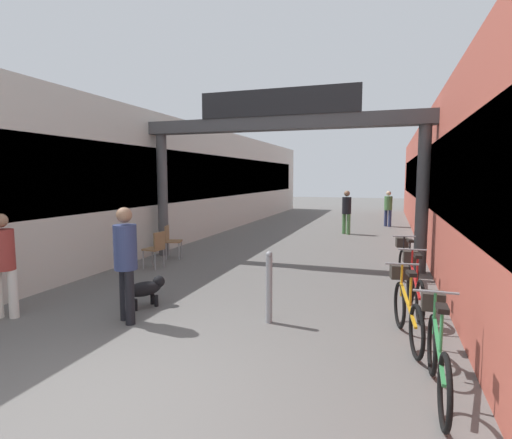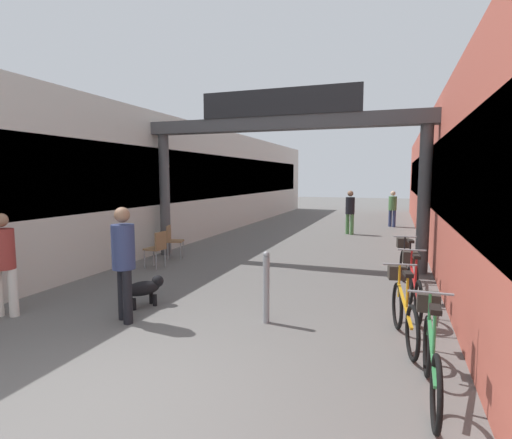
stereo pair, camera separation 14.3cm
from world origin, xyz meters
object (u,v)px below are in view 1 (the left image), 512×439
Objects in this scene: bicycle_green_nearest at (437,351)px; bicycle_red_third at (414,284)px; bicycle_black_farthest at (407,264)px; pedestrian_elderly_walking at (388,206)px; pedestrian_companion at (3,259)px; bollard_post_metal at (269,287)px; cafe_chair_wood_farther at (171,239)px; pedestrian_carrying_crate at (347,209)px; bicycle_orange_second at (406,307)px; pedestrian_with_dog at (126,257)px; dog_on_leash at (147,289)px; cafe_chair_wood_nearer at (156,246)px.

bicycle_red_third is (-0.07, 2.62, 0.00)m from bicycle_green_nearest.
bicycle_red_third is 1.01× the size of bicycle_black_farthest.
pedestrian_companion is at bearing -112.00° from pedestrian_elderly_walking.
bollard_post_metal is 1.23× the size of cafe_chair_wood_farther.
pedestrian_carrying_crate is 1.00× the size of bicycle_black_farthest.
cafe_chair_wood_farther is at bearing 147.38° from bicycle_orange_second.
pedestrian_carrying_crate is 1.88× the size of cafe_chair_wood_farther.
pedestrian_with_dog is 4.30m from bicycle_green_nearest.
bicycle_red_third is at bearing 31.24° from bollard_post_metal.
bicycle_orange_second reaches higher than dog_on_leash.
cafe_chair_wood_nearer is (-3.73, -7.32, -0.41)m from pedestrian_carrying_crate.
pedestrian_elderly_walking is 0.93× the size of bicycle_red_third.
bicycle_orange_second is 1.53× the size of bollard_post_metal.
cafe_chair_wood_nearer is (-5.61, -0.29, 0.10)m from bicycle_black_farthest.
pedestrian_companion reaches higher than bicycle_red_third.
bicycle_green_nearest is 1.55× the size of bollard_post_metal.
bicycle_red_third reaches higher than dog_on_leash.
bicycle_green_nearest is 7.85m from cafe_chair_wood_farther.
pedestrian_with_dog is 1.03× the size of bicycle_red_third.
pedestrian_elderly_walking is 2.27× the size of dog_on_leash.
pedestrian_with_dog is 4.60m from bicycle_red_third.
pedestrian_companion is 1.50× the size of bollard_post_metal.
cafe_chair_wood_farther is (-5.89, 0.87, 0.10)m from bicycle_black_farthest.
cafe_chair_wood_nearer is at bearing 155.21° from bicycle_orange_second.
bollard_post_metal is 1.23× the size of cafe_chair_wood_nearer.
pedestrian_carrying_crate is at bearing 69.40° from pedestrian_companion.
cafe_chair_wood_nearer is at bearing 119.12° from dog_on_leash.
pedestrian_carrying_crate is at bearing 102.66° from bicycle_red_third.
cafe_chair_wood_nearer is 1.19m from cafe_chair_wood_farther.
bicycle_green_nearest is 2.62m from bicycle_red_third.
pedestrian_elderly_walking is at bearing 82.56° from bollard_post_metal.
pedestrian_with_dog reaches higher than pedestrian_carrying_crate.
cafe_chair_wood_nearer is 1.00× the size of cafe_chair_wood_farther.
cafe_chair_wood_farther is (0.11, 4.80, -0.39)m from pedestrian_companion.
bicycle_red_third is (4.27, 1.21, 0.12)m from dog_on_leash.
pedestrian_elderly_walking is at bearing 63.02° from cafe_chair_wood_nearer.
dog_on_leash is 0.41× the size of bicycle_green_nearest.
bicycle_green_nearest reaches higher than dog_on_leash.
cafe_chair_wood_farther is at bearing 88.71° from pedestrian_companion.
bicycle_orange_second is 6.04m from cafe_chair_wood_nearer.
pedestrian_companion reaches higher than cafe_chair_wood_nearer.
bicycle_red_third is at bearing -22.32° from cafe_chair_wood_farther.
pedestrian_companion is at bearing -146.77° from bicycle_black_farthest.
cafe_chair_wood_nearer is (-1.39, 2.49, 0.23)m from dog_on_leash.
pedestrian_elderly_walking reaches higher than cafe_chair_wood_nearer.
bicycle_green_nearest is (6.12, -0.26, -0.49)m from pedestrian_companion.
pedestrian_carrying_crate is at bearing 104.97° from bicycle_black_farthest.
pedestrian_companion is 6.51m from bicycle_red_third.
pedestrian_carrying_crate is (2.21, 10.53, -0.05)m from pedestrian_with_dog.
pedestrian_with_dog reaches higher than bicycle_orange_second.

